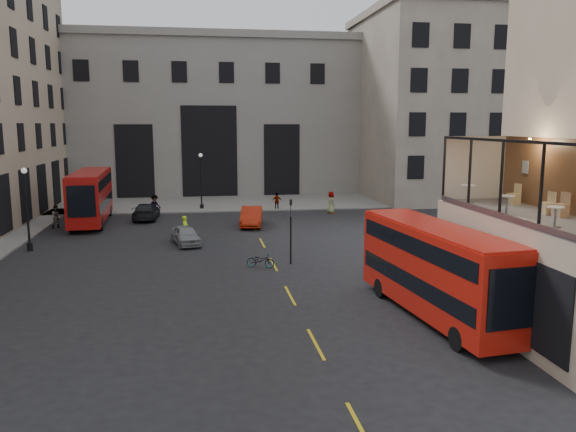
{
  "coord_description": "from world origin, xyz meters",
  "views": [
    {
      "loc": [
        -6.07,
        -19.31,
        8.07
      ],
      "look_at": [
        -1.31,
        11.02,
        3.0
      ],
      "focal_mm": 35.0,
      "sensor_mm": 36.0,
      "label": 1
    }
  ],
  "objects": [
    {
      "name": "pavement_far",
      "position": [
        -6.0,
        38.0,
        0.06
      ],
      "size": [
        40.0,
        12.0,
        0.12
      ],
      "primitive_type": "cube",
      "color": "slate",
      "rests_on": "ground"
    },
    {
      "name": "pedestrian_a",
      "position": [
        -17.19,
        26.0,
        0.91
      ],
      "size": [
        1.08,
        0.97,
        1.81
      ],
      "primitive_type": "imported",
      "rotation": [
        0.0,
        0.0,
        0.39
      ],
      "color": "gray",
      "rests_on": "ground"
    },
    {
      "name": "cafe_chair_c",
      "position": [
        7.32,
        -0.29,
        4.88
      ],
      "size": [
        0.53,
        0.53,
        0.92
      ],
      "color": "tan",
      "rests_on": "cafe_floor"
    },
    {
      "name": "building_right",
      "position": [
        20.0,
        39.97,
        10.39
      ],
      "size": [
        16.6,
        18.6,
        20.0
      ],
      "color": "#A99B88",
      "rests_on": "ground"
    },
    {
      "name": "car_a",
      "position": [
        -7.14,
        18.36,
        0.64
      ],
      "size": [
        2.37,
        4.02,
        1.28
      ],
      "primitive_type": "imported",
      "rotation": [
        0.0,
        0.0,
        0.24
      ],
      "color": "gray",
      "rests_on": "ground"
    },
    {
      "name": "traffic_light_far",
      "position": [
        -15.0,
        28.0,
        2.42
      ],
      "size": [
        0.16,
        0.2,
        3.8
      ],
      "color": "black",
      "rests_on": "ground"
    },
    {
      "name": "cafe_floor",
      "position": [
        6.5,
        0.0,
        4.55
      ],
      "size": [
        3.0,
        10.0,
        0.1
      ],
      "primitive_type": "cube",
      "color": "slate",
      "rests_on": "host_frontage"
    },
    {
      "name": "host_frontage",
      "position": [
        6.5,
        0.0,
        2.25
      ],
      "size": [
        3.0,
        11.0,
        4.5
      ],
      "primitive_type": "cube",
      "color": "#C1AB91",
      "rests_on": "ground"
    },
    {
      "name": "car_c",
      "position": [
        -10.7,
        29.05,
        0.69
      ],
      "size": [
        2.11,
        4.83,
        1.38
      ],
      "primitive_type": "imported",
      "rotation": [
        0.0,
        0.0,
        3.1
      ],
      "color": "black",
      "rests_on": "ground"
    },
    {
      "name": "ground",
      "position": [
        0.0,
        0.0,
        0.0
      ],
      "size": [
        140.0,
        140.0,
        0.0
      ],
      "primitive_type": "plane",
      "color": "black",
      "rests_on": "ground"
    },
    {
      "name": "cafe_table_near",
      "position": [
        5.76,
        -2.24,
        5.07
      ],
      "size": [
        0.56,
        0.56,
        0.7
      ],
      "color": "silver",
      "rests_on": "cafe_floor"
    },
    {
      "name": "street_lamp_b",
      "position": [
        -6.0,
        34.0,
        2.39
      ],
      "size": [
        0.36,
        0.36,
        5.33
      ],
      "color": "black",
      "rests_on": "ground"
    },
    {
      "name": "gateway",
      "position": [
        -5.0,
        47.99,
        9.39
      ],
      "size": [
        35.0,
        10.6,
        18.0
      ],
      "color": "gray",
      "rests_on": "ground"
    },
    {
      "name": "bus_near",
      "position": [
        3.5,
        2.13,
        2.19
      ],
      "size": [
        3.32,
        9.98,
        3.91
      ],
      "color": "#B5160C",
      "rests_on": "ground"
    },
    {
      "name": "street_lamp_a",
      "position": [
        -17.0,
        18.0,
        2.39
      ],
      "size": [
        0.36,
        0.36,
        5.33
      ],
      "color": "black",
      "rests_on": "ground"
    },
    {
      "name": "cyclist",
      "position": [
        -7.18,
        19.36,
        0.9
      ],
      "size": [
        0.63,
        0.76,
        1.8
      ],
      "primitive_type": "imported",
      "rotation": [
        0.0,
        0.0,
        1.22
      ],
      "color": "#C0FE1A",
      "rests_on": "ground"
    },
    {
      "name": "pedestrian_b",
      "position": [
        -10.09,
        30.6,
        0.95
      ],
      "size": [
        1.39,
        1.34,
        1.91
      ],
      "primitive_type": "imported",
      "rotation": [
        0.0,
        0.0,
        0.72
      ],
      "color": "gray",
      "rests_on": "ground"
    },
    {
      "name": "bicycle",
      "position": [
        -2.81,
        11.48,
        0.42
      ],
      "size": [
        1.68,
        1.09,
        0.83
      ],
      "primitive_type": "imported",
      "rotation": [
        0.0,
        0.0,
        1.2
      ],
      "color": "gray",
      "rests_on": "ground"
    },
    {
      "name": "car_b",
      "position": [
        -2.11,
        24.63,
        0.76
      ],
      "size": [
        2.27,
        4.81,
        1.52
      ],
      "primitive_type": "imported",
      "rotation": [
        0.0,
        0.0,
        -0.15
      ],
      "color": "#AF210A",
      "rests_on": "ground"
    },
    {
      "name": "cafe_table_far",
      "position": [
        5.62,
        3.76,
        5.13
      ],
      "size": [
        0.64,
        0.64,
        0.8
      ],
      "color": "beige",
      "rests_on": "cafe_floor"
    },
    {
      "name": "pedestrian_d",
      "position": [
        5.61,
        29.97,
        0.99
      ],
      "size": [
        0.84,
        1.09,
        1.98
      ],
      "primitive_type": "imported",
      "rotation": [
        0.0,
        0.0,
        1.8
      ],
      "color": "gray",
      "rests_on": "ground"
    },
    {
      "name": "traffic_light_near",
      "position": [
        -1.0,
        12.0,
        2.42
      ],
      "size": [
        0.16,
        0.2,
        3.8
      ],
      "color": "black",
      "rests_on": "ground"
    },
    {
      "name": "bus_far",
      "position": [
        -14.94,
        27.98,
        2.38
      ],
      "size": [
        3.05,
        10.75,
        4.24
      ],
      "color": "#A60E0B",
      "rests_on": "ground"
    },
    {
      "name": "cafe_chair_d",
      "position": [
        7.36,
        3.01,
        4.87
      ],
      "size": [
        0.5,
        0.5,
        0.9
      ],
      "color": "tan",
      "rests_on": "cafe_floor"
    },
    {
      "name": "pedestrian_e",
      "position": [
        -14.43,
        24.26,
        0.77
      ],
      "size": [
        0.46,
        0.62,
        1.55
      ],
      "primitive_type": "imported",
      "rotation": [
        0.0,
        0.0,
        4.89
      ],
      "color": "gray",
      "rests_on": "ground"
    },
    {
      "name": "pedestrian_c",
      "position": [
        1.02,
        32.6,
        0.82
      ],
      "size": [
        0.97,
        0.43,
        1.64
      ],
      "primitive_type": "imported",
      "rotation": [
        0.0,
        0.0,
        3.11
      ],
      "color": "gray",
      "rests_on": "ground"
    },
    {
      "name": "cafe_table_mid",
      "position": [
        5.52,
        0.41,
        5.1
      ],
      "size": [
        0.6,
        0.6,
        0.75
      ],
      "color": "beige",
      "rests_on": "cafe_floor"
    },
    {
      "name": "cafe_chair_b",
      "position": [
        7.13,
        0.27,
        4.87
      ],
      "size": [
        0.47,
        0.47,
        0.88
      ],
      "color": "#D5B37B",
      "rests_on": "cafe_floor"
    }
  ]
}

